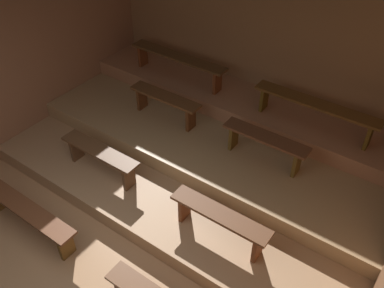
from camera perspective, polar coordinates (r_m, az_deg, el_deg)
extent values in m
cube|color=#AA7A52|center=(5.91, -1.52, -6.66)|extent=(6.20, 5.03, 0.08)
cube|color=#946843|center=(6.59, 9.76, 13.26)|extent=(6.20, 0.06, 2.73)
cube|color=#8E5D41|center=(6.78, -21.02, 11.96)|extent=(0.06, 5.03, 2.73)
cube|color=#A87E57|center=(6.09, 1.29, -2.84)|extent=(5.40, 3.22, 0.23)
cube|color=#A58055|center=(6.27, 3.96, 1.31)|extent=(5.40, 2.20, 0.23)
cube|color=#A86E4C|center=(6.58, 6.99, 5.67)|extent=(5.40, 0.94, 0.23)
cube|color=brown|center=(5.49, -22.14, -8.48)|extent=(1.56, 0.25, 0.04)
cube|color=brown|center=(6.08, -25.35, -6.86)|extent=(0.05, 0.20, 0.37)
cube|color=brown|center=(5.24, -17.23, -13.38)|extent=(0.05, 0.20, 0.37)
cube|color=brown|center=(4.77, -9.63, -18.98)|extent=(0.05, 0.20, 0.37)
cube|color=brown|center=(5.68, -12.84, -0.93)|extent=(1.26, 0.25, 0.04)
cube|color=brown|center=(6.13, -15.89, -0.59)|extent=(0.05, 0.20, 0.37)
cube|color=brown|center=(5.52, -8.84, -4.56)|extent=(0.05, 0.20, 0.37)
cube|color=brown|center=(4.74, 3.96, -9.80)|extent=(1.26, 0.25, 0.04)
cube|color=brown|center=(5.08, -1.06, -8.81)|extent=(0.05, 0.20, 0.37)
cube|color=brown|center=(4.77, 9.19, -14.01)|extent=(0.05, 0.20, 0.37)
cube|color=brown|center=(6.21, -3.82, 6.64)|extent=(1.20, 0.25, 0.04)
cube|color=#542D15|center=(6.59, -7.04, 6.41)|extent=(0.05, 0.20, 0.37)
cube|color=#542D15|center=(6.08, -0.18, 3.60)|extent=(0.05, 0.20, 0.37)
cube|color=brown|center=(5.48, 10.30, 0.94)|extent=(1.20, 0.25, 0.04)
cube|color=brown|center=(5.76, 5.85, 1.07)|extent=(0.05, 0.20, 0.37)
cube|color=brown|center=(5.48, 14.49, -2.57)|extent=(0.05, 0.20, 0.37)
cube|color=#55351B|center=(6.80, -2.00, 12.12)|extent=(1.79, 0.25, 0.04)
cube|color=brown|center=(7.34, -6.91, 12.23)|extent=(0.05, 0.20, 0.37)
cube|color=brown|center=(6.52, 3.56, 8.69)|extent=(0.05, 0.20, 0.37)
cube|color=brown|center=(5.86, 17.02, 5.41)|extent=(1.79, 0.25, 0.04)
cube|color=#573E13|center=(6.19, 10.08, 6.30)|extent=(0.05, 0.20, 0.37)
cube|color=#573E13|center=(5.85, 23.56, 1.06)|extent=(0.05, 0.20, 0.37)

